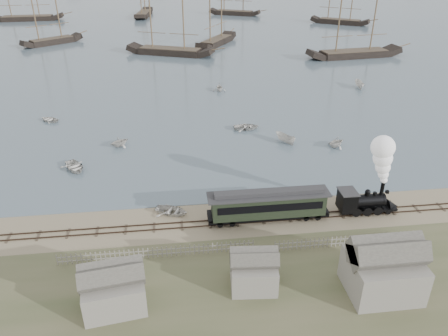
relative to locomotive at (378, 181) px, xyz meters
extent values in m
plane|color=gray|center=(-17.59, 2.00, -4.11)|extent=(600.00, 600.00, 0.00)
cube|color=#4B5E6B|center=(-17.59, 172.00, -4.08)|extent=(600.00, 336.00, 0.06)
cube|color=#33251C|center=(-17.59, -0.50, -4.01)|extent=(120.00, 0.08, 0.12)
cube|color=#33251C|center=(-17.59, 0.50, -4.01)|extent=(120.00, 0.08, 0.12)
cube|color=#45372C|center=(-17.59, 0.00, -4.08)|extent=(120.00, 1.80, 0.06)
cube|color=black|center=(-0.72, 0.00, -3.43)|extent=(6.47, 1.90, 0.24)
cylinder|color=black|center=(-1.11, 0.00, -2.48)|extent=(4.00, 1.43, 1.43)
cube|color=black|center=(-3.20, 0.00, -2.29)|extent=(1.71, 2.09, 2.19)
cube|color=#303033|center=(-3.20, 0.00, -1.15)|extent=(1.90, 2.28, 0.11)
cylinder|color=black|center=(0.70, 0.00, -1.19)|extent=(0.42, 0.42, 1.52)
sphere|color=black|center=(-0.92, 0.00, -1.37)|extent=(0.61, 0.61, 0.61)
cone|color=black|center=(2.32, 0.00, -3.53)|extent=(1.33, 1.90, 1.90)
cube|color=black|center=(1.37, 0.00, -1.53)|extent=(0.33, 0.33, 0.33)
cube|color=black|center=(-12.12, 0.00, -3.43)|extent=(13.29, 2.18, 0.33)
cube|color=black|center=(-12.12, 0.00, -2.10)|extent=(12.34, 2.37, 2.37)
cube|color=black|center=(-12.12, -1.21, -1.87)|extent=(11.39, 0.06, 0.85)
cube|color=black|center=(-12.12, 1.21, -1.87)|extent=(11.39, 0.06, 0.85)
cube|color=#303033|center=(-12.12, 0.00, -0.87)|extent=(13.29, 2.56, 0.17)
cube|color=#303033|center=(-12.12, 0.00, -0.58)|extent=(11.86, 1.14, 0.43)
imported|color=silver|center=(-22.67, 2.51, -3.72)|extent=(4.01, 4.57, 0.79)
imported|color=silver|center=(-35.39, 14.63, -3.61)|extent=(5.25, 4.75, 0.89)
imported|color=silver|center=(-30.04, 21.54, -3.28)|extent=(3.75, 3.86, 1.55)
imported|color=silver|center=(-5.19, 19.72, -3.35)|extent=(3.72, 3.26, 1.40)
imported|color=silver|center=(-10.14, 25.71, -3.62)|extent=(3.09, 4.27, 0.87)
imported|color=silver|center=(1.98, 17.37, -3.26)|extent=(3.74, 3.91, 1.60)
imported|color=silver|center=(16.86, 44.85, -3.34)|extent=(3.82, 1.72, 1.43)
imported|color=silver|center=(-42.81, 33.30, -3.70)|extent=(3.87, 4.15, 0.70)
imported|color=silver|center=(-12.22, 46.19, -3.26)|extent=(3.16, 2.77, 1.59)
camera|label=1|loc=(-21.85, -39.22, 23.50)|focal=35.00mm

